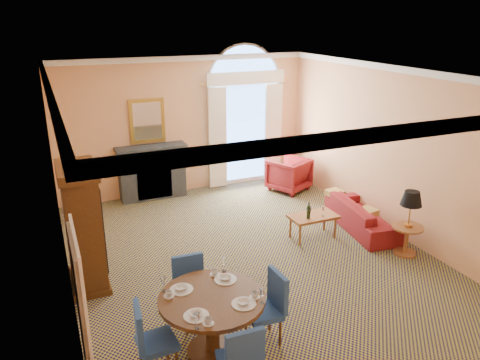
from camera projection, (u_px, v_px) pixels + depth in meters
name	position (u px, v px, depth m)	size (l,w,h in m)	color
ground	(251.00, 258.00, 8.28)	(7.50, 7.50, 0.00)	#18143F
room_envelope	(235.00, 111.00, 8.01)	(6.04, 7.52, 3.45)	#F2AD73
armoire	(83.00, 229.00, 7.19)	(0.57, 1.00, 1.97)	#3F240E
dining_table	(212.00, 312.00, 5.75)	(1.32, 1.32, 1.03)	#3F240E
dining_chair_north	(191.00, 286.00, 6.40)	(0.45, 0.47, 0.98)	navy
dining_chair_south	(241.00, 359.00, 5.04)	(0.51, 0.51, 0.98)	navy
dining_chair_east	(270.00, 303.00, 6.02)	(0.47, 0.46, 0.98)	navy
dining_chair_west	(149.00, 336.00, 5.39)	(0.48, 0.47, 0.98)	navy
sofa	(363.00, 215.00, 9.33)	(1.94, 0.76, 0.57)	maroon
armchair	(289.00, 174.00, 11.36)	(0.85, 0.88, 0.80)	maroon
coffee_table	(313.00, 217.00, 8.89)	(0.92, 0.51, 0.79)	brown
side_table	(409.00, 215.00, 8.16)	(0.54, 0.54, 1.18)	brown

